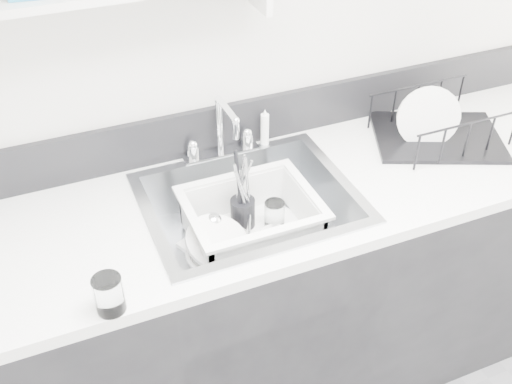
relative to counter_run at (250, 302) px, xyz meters
name	(u,v)px	position (x,y,z in m)	size (l,w,h in m)	color
room_shell	(485,85)	(0.00, -0.80, 1.22)	(3.50, 3.00, 2.60)	silver
counter_run	(250,302)	(0.00, 0.00, 0.00)	(3.20, 0.62, 0.92)	black
backsplash	(215,128)	(0.00, 0.30, 0.54)	(3.20, 0.02, 0.16)	black
sink	(250,221)	(0.00, 0.00, 0.37)	(0.64, 0.52, 0.20)	silver
faucet	(221,141)	(0.00, 0.25, 0.52)	(0.26, 0.18, 0.23)	silver
side_sprayer	(265,128)	(0.16, 0.25, 0.53)	(0.03, 0.03, 0.14)	white
wash_tub	(251,221)	(0.00, 0.00, 0.37)	(0.40, 0.33, 0.16)	white
plate_stack	(220,247)	(-0.11, -0.04, 0.33)	(0.24, 0.24, 0.10)	white
utensil_cup	(243,210)	(0.00, 0.06, 0.37)	(0.08, 0.08, 0.27)	black
ladle	(234,227)	(-0.05, 0.02, 0.34)	(0.26, 0.09, 0.08)	silver
tumbler_in_tub	(274,215)	(0.09, 0.02, 0.35)	(0.07, 0.07, 0.09)	white
tumbler_counter	(109,295)	(-0.48, -0.28, 0.51)	(0.07, 0.07, 0.10)	white
dish_rack	(440,120)	(0.73, 0.06, 0.53)	(0.43, 0.32, 0.15)	black
bowl_small	(275,238)	(0.06, -0.06, 0.32)	(0.10, 0.10, 0.03)	white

